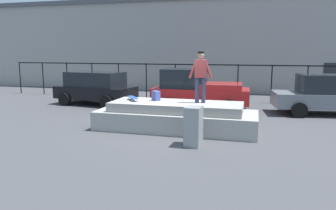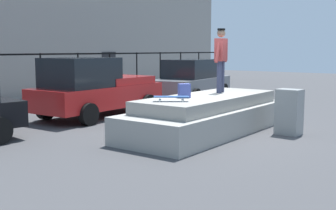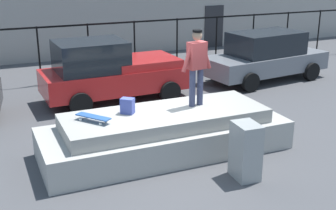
{
  "view_description": "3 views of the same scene",
  "coord_description": "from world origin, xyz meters",
  "px_view_note": "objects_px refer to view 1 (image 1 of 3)",
  "views": [
    {
      "loc": [
        2.65,
        -10.85,
        2.71
      ],
      "look_at": [
        -0.55,
        0.87,
        0.67
      ],
      "focal_mm": 34.56,
      "sensor_mm": 36.0,
      "label": 1
    },
    {
      "loc": [
        -9.33,
        -5.77,
        2.12
      ],
      "look_at": [
        0.09,
        1.2,
        0.59
      ],
      "focal_mm": 45.53,
      "sensor_mm": 36.0,
      "label": 2
    },
    {
      "loc": [
        -3.61,
        -8.65,
        4.18
      ],
      "look_at": [
        0.59,
        1.0,
        0.68
      ],
      "focal_mm": 47.56,
      "sensor_mm": 36.0,
      "label": 3
    }
  ],
  "objects_px": {
    "car_black_hatchback_near": "(96,87)",
    "car_red_pickup_mid": "(197,89)",
    "skateboard": "(133,98)",
    "skateboarder": "(201,74)",
    "car_grey_sedan_far": "(329,95)",
    "backpack": "(156,96)",
    "utility_box": "(194,126)"
  },
  "relations": [
    {
      "from": "skateboard",
      "to": "backpack",
      "type": "bearing_deg",
      "value": 13.99
    },
    {
      "from": "skateboard",
      "to": "car_red_pickup_mid",
      "type": "bearing_deg",
      "value": 68.8
    },
    {
      "from": "car_grey_sedan_far",
      "to": "utility_box",
      "type": "relative_size",
      "value": 4.15
    },
    {
      "from": "skateboarder",
      "to": "car_grey_sedan_far",
      "type": "relative_size",
      "value": 0.37
    },
    {
      "from": "skateboarder",
      "to": "car_red_pickup_mid",
      "type": "xyz_separation_m",
      "value": [
        -0.82,
        4.03,
        -1.03
      ]
    },
    {
      "from": "car_grey_sedan_far",
      "to": "car_red_pickup_mid",
      "type": "bearing_deg",
      "value": -178.67
    },
    {
      "from": "backpack",
      "to": "utility_box",
      "type": "distance_m",
      "value": 2.71
    },
    {
      "from": "skateboarder",
      "to": "car_black_hatchback_near",
      "type": "distance_m",
      "value": 7.28
    },
    {
      "from": "backpack",
      "to": "utility_box",
      "type": "relative_size",
      "value": 0.3
    },
    {
      "from": "car_red_pickup_mid",
      "to": "car_black_hatchback_near",
      "type": "bearing_deg",
      "value": -178.94
    },
    {
      "from": "car_black_hatchback_near",
      "to": "skateboarder",
      "type": "bearing_deg",
      "value": -33.12
    },
    {
      "from": "skateboard",
      "to": "utility_box",
      "type": "bearing_deg",
      "value": -34.96
    },
    {
      "from": "backpack",
      "to": "utility_box",
      "type": "xyz_separation_m",
      "value": [
        1.75,
        -2.0,
        -0.55
      ]
    },
    {
      "from": "car_red_pickup_mid",
      "to": "utility_box",
      "type": "relative_size",
      "value": 3.93
    },
    {
      "from": "skateboard",
      "to": "car_grey_sedan_far",
      "type": "xyz_separation_m",
      "value": [
        7.28,
        4.27,
        -0.19
      ]
    },
    {
      "from": "car_grey_sedan_far",
      "to": "backpack",
      "type": "bearing_deg",
      "value": -147.84
    },
    {
      "from": "skateboard",
      "to": "car_grey_sedan_far",
      "type": "relative_size",
      "value": 0.16
    },
    {
      "from": "utility_box",
      "to": "skateboarder",
      "type": "bearing_deg",
      "value": 97.61
    },
    {
      "from": "skateboarder",
      "to": "car_black_hatchback_near",
      "type": "bearing_deg",
      "value": 146.88
    },
    {
      "from": "skateboard",
      "to": "car_black_hatchback_near",
      "type": "height_order",
      "value": "car_black_hatchback_near"
    },
    {
      "from": "skateboarder",
      "to": "backpack",
      "type": "relative_size",
      "value": 5.07
    },
    {
      "from": "skateboard",
      "to": "backpack",
      "type": "relative_size",
      "value": 2.23
    },
    {
      "from": "skateboarder",
      "to": "utility_box",
      "type": "height_order",
      "value": "skateboarder"
    },
    {
      "from": "car_black_hatchback_near",
      "to": "car_red_pickup_mid",
      "type": "bearing_deg",
      "value": 1.06
    },
    {
      "from": "skateboard",
      "to": "car_black_hatchback_near",
      "type": "bearing_deg",
      "value": 131.73
    },
    {
      "from": "skateboarder",
      "to": "car_black_hatchback_near",
      "type": "xyz_separation_m",
      "value": [
        -6.03,
        3.93,
        -1.07
      ]
    },
    {
      "from": "backpack",
      "to": "car_black_hatchback_near",
      "type": "relative_size",
      "value": 0.08
    },
    {
      "from": "backpack",
      "to": "car_red_pickup_mid",
      "type": "height_order",
      "value": "car_red_pickup_mid"
    },
    {
      "from": "car_red_pickup_mid",
      "to": "utility_box",
      "type": "bearing_deg",
      "value": -80.8
    },
    {
      "from": "skateboarder",
      "to": "backpack",
      "type": "height_order",
      "value": "skateboarder"
    },
    {
      "from": "skateboard",
      "to": "utility_box",
      "type": "distance_m",
      "value": 3.17
    },
    {
      "from": "car_black_hatchback_near",
      "to": "car_grey_sedan_far",
      "type": "bearing_deg",
      "value": 1.2
    }
  ]
}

